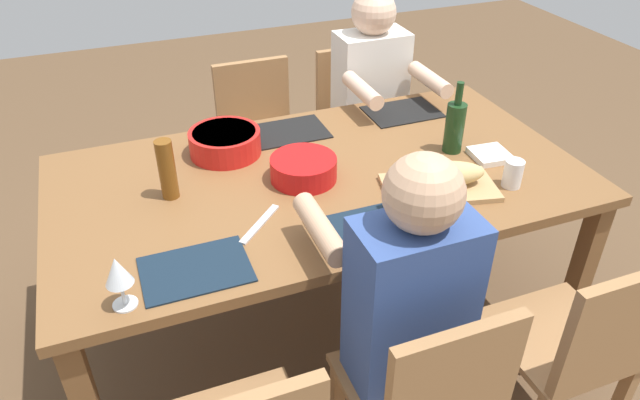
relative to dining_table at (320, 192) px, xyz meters
name	(u,v)px	position (x,y,z in m)	size (l,w,h in m)	color
ground_plane	(320,318)	(0.00, 0.00, -0.67)	(8.00, 8.00, 0.00)	brown
dining_table	(320,192)	(0.00, 0.00, 0.00)	(1.96, 1.07, 0.74)	brown
chair_near_center	(427,398)	(0.00, -0.85, -0.19)	(0.40, 0.40, 0.85)	#9E7044
diner_near_center	(403,301)	(0.00, -0.67, 0.03)	(0.41, 0.53, 1.20)	#2D2D38
chair_far_right	(357,120)	(0.54, 0.85, -0.19)	(0.40, 0.40, 0.85)	#9E7044
diner_far_right	(373,96)	(0.54, 0.67, 0.03)	(0.41, 0.53, 1.20)	#2D2D38
chair_far_center	(260,137)	(0.00, 0.85, -0.19)	(0.40, 0.40, 0.85)	#9E7044
chair_near_right	(579,346)	(0.54, -0.85, -0.19)	(0.40, 0.40, 0.85)	#9E7044
serving_bowl_fruit	(304,168)	(-0.06, 0.00, 0.12)	(0.25, 0.25, 0.09)	red
serving_bowl_salad	(225,141)	(-0.29, 0.29, 0.13)	(0.28, 0.28, 0.10)	red
cutting_board	(439,188)	(0.36, -0.25, 0.08)	(0.40, 0.22, 0.02)	tan
bread_loaf	(441,175)	(0.36, -0.25, 0.14)	(0.32, 0.11, 0.09)	tan
wine_bottle	(455,126)	(0.56, -0.01, 0.18)	(0.08, 0.08, 0.29)	#193819
beer_bottle	(167,170)	(-0.54, 0.06, 0.18)	(0.06, 0.06, 0.22)	brown
wine_glass	(118,273)	(-0.75, -0.45, 0.19)	(0.08, 0.08, 0.17)	silver
placemat_near_center	(361,230)	(0.00, -0.37, 0.08)	(0.32, 0.23, 0.01)	#142333
placemat_far_right	(402,112)	(0.54, 0.37, 0.08)	(0.32, 0.23, 0.01)	black
placemat_far_center	(288,132)	(0.00, 0.37, 0.08)	(0.32, 0.23, 0.01)	black
cup_near_right	(513,174)	(0.62, -0.32, 0.12)	(0.07, 0.07, 0.10)	white
placemat_near_left	(196,270)	(-0.54, -0.37, 0.08)	(0.32, 0.23, 0.01)	#142333
carving_knife	(260,224)	(-0.30, -0.22, 0.08)	(0.23, 0.02, 0.01)	silver
napkin_stack	(490,155)	(0.67, -0.11, 0.08)	(0.14, 0.14, 0.02)	white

